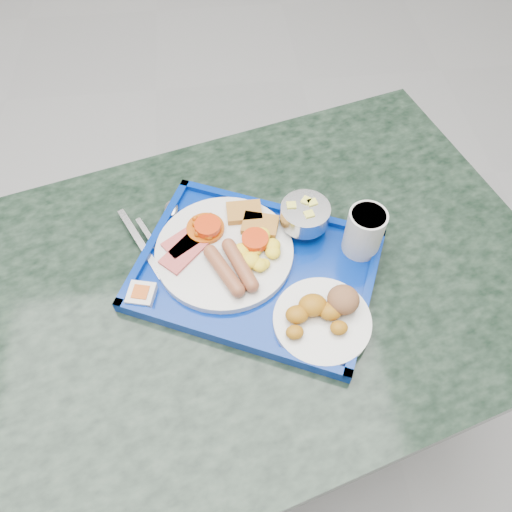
{
  "coord_description": "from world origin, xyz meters",
  "views": [
    {
      "loc": [
        0.24,
        -0.61,
        1.44
      ],
      "look_at": [
        0.29,
        -0.13,
        0.74
      ],
      "focal_mm": 35.0,
      "sensor_mm": 36.0,
      "label": 1
    }
  ],
  "objects_px": {
    "main_plate": "(228,249)",
    "fruit_bowl": "(305,215)",
    "juice_cup": "(364,231)",
    "tray": "(256,270)",
    "bread_plate": "(324,314)",
    "table": "(246,325)"
  },
  "relations": [
    {
      "from": "table",
      "to": "main_plate",
      "type": "xyz_separation_m",
      "value": [
        -0.02,
        0.05,
        0.2
      ]
    },
    {
      "from": "table",
      "to": "tray",
      "type": "xyz_separation_m",
      "value": [
        0.02,
        0.01,
        0.18
      ]
    },
    {
      "from": "fruit_bowl",
      "to": "juice_cup",
      "type": "height_order",
      "value": "juice_cup"
    },
    {
      "from": "tray",
      "to": "main_plate",
      "type": "relative_size",
      "value": 2.0
    },
    {
      "from": "bread_plate",
      "to": "table",
      "type": "bearing_deg",
      "value": 141.12
    },
    {
      "from": "bread_plate",
      "to": "main_plate",
      "type": "bearing_deg",
      "value": 134.05
    },
    {
      "from": "tray",
      "to": "juice_cup",
      "type": "height_order",
      "value": "juice_cup"
    },
    {
      "from": "main_plate",
      "to": "fruit_bowl",
      "type": "distance_m",
      "value": 0.15
    },
    {
      "from": "table",
      "to": "bread_plate",
      "type": "relative_size",
      "value": 7.69
    },
    {
      "from": "table",
      "to": "juice_cup",
      "type": "relative_size",
      "value": 13.34
    },
    {
      "from": "bread_plate",
      "to": "fruit_bowl",
      "type": "bearing_deg",
      "value": 90.55
    },
    {
      "from": "tray",
      "to": "main_plate",
      "type": "bearing_deg",
      "value": 139.28
    },
    {
      "from": "bread_plate",
      "to": "juice_cup",
      "type": "relative_size",
      "value": 1.74
    },
    {
      "from": "table",
      "to": "bread_plate",
      "type": "xyz_separation_m",
      "value": [
        0.12,
        -0.1,
        0.21
      ]
    },
    {
      "from": "main_plate",
      "to": "bread_plate",
      "type": "bearing_deg",
      "value": -45.95
    },
    {
      "from": "fruit_bowl",
      "to": "juice_cup",
      "type": "bearing_deg",
      "value": -29.65
    },
    {
      "from": "tray",
      "to": "main_plate",
      "type": "xyz_separation_m",
      "value": [
        -0.05,
        0.04,
        0.02
      ]
    },
    {
      "from": "main_plate",
      "to": "bread_plate",
      "type": "relative_size",
      "value": 1.53
    },
    {
      "from": "table",
      "to": "fruit_bowl",
      "type": "height_order",
      "value": "fruit_bowl"
    },
    {
      "from": "main_plate",
      "to": "table",
      "type": "bearing_deg",
      "value": -65.27
    },
    {
      "from": "main_plate",
      "to": "juice_cup",
      "type": "distance_m",
      "value": 0.24
    },
    {
      "from": "fruit_bowl",
      "to": "table",
      "type": "bearing_deg",
      "value": -142.06
    }
  ]
}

